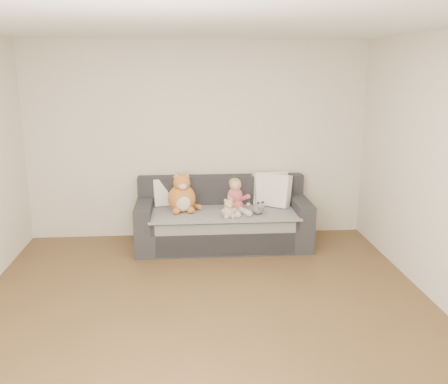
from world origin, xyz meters
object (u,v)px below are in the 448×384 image
Objects in this scene: toddler at (236,198)px; sofa at (223,221)px; plush_cat at (182,196)px; sippy_cup at (232,209)px; teddy_bear at (229,210)px.

sofa is at bearing 127.84° from toddler.
plush_cat is (-0.52, -0.04, 0.36)m from sofa.
plush_cat is (-0.68, 0.08, 0.01)m from toddler.
toddler is 0.16m from sippy_cup.
teddy_bear is 0.20m from sippy_cup.
sofa is 9.01× the size of teddy_bear.
toddler is 0.29m from teddy_bear.
toddler reaches higher than sofa.
teddy_bear is 2.35× the size of sippy_cup.
sofa is 0.46m from teddy_bear.
toddler is at bearing 49.81° from sippy_cup.
teddy_bear is at bearing -128.92° from toddler.
toddler is at bearing 51.44° from teddy_bear.
toddler is 0.68m from plush_cat.
sofa reaches higher than teddy_bear.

